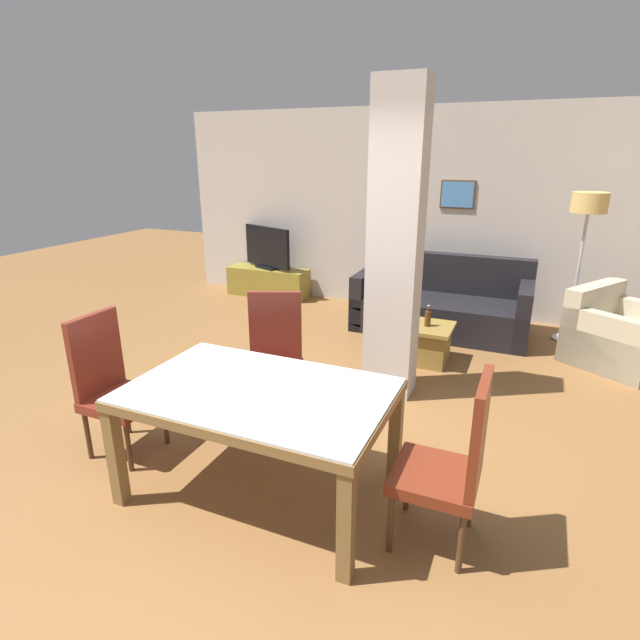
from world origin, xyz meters
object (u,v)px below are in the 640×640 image
object	(u,v)px
bottle	(428,318)
dining_chair_head_right	(453,461)
dining_chair_far_left	(275,354)
sofa	(441,307)
dining_chair_head_left	(112,382)
armchair	(617,337)
tv_stand	(268,282)
floor_lamp	(587,216)
coffee_table	(423,342)
tv_screen	(267,248)
dining_table	(259,409)

from	to	relation	value
bottle	dining_chair_head_right	bearing A→B (deg)	-75.33
dining_chair_far_left	sofa	distance (m)	2.84
dining_chair_head_left	armchair	world-z (taller)	dining_chair_head_left
tv_stand	floor_lamp	distance (m)	4.39
dining_chair_head_left	tv_stand	xyz separation A→B (m)	(-1.02, 4.15, -0.33)
coffee_table	tv_screen	world-z (taller)	tv_screen
dining_chair_head_left	sofa	size ratio (longest dim) A/B	0.51
armchair	bottle	size ratio (longest dim) A/B	5.47
bottle	tv_screen	bearing A→B (deg)	150.05
dining_chair_head_right	tv_screen	distance (m)	5.40
dining_table	dining_chair_head_right	bearing A→B (deg)	0.00
dining_chair_head_right	tv_stand	xyz separation A→B (m)	(-3.45, 4.15, -0.33)
sofa	armchair	size ratio (longest dim) A/B	1.68
dining_chair_far_left	dining_chair_head_right	world-z (taller)	same
floor_lamp	coffee_table	bearing A→B (deg)	-137.94
dining_chair_far_left	dining_chair_head_right	distance (m)	1.86
bottle	tv_stand	bearing A→B (deg)	150.05
tv_screen	floor_lamp	size ratio (longest dim) A/B	0.53
coffee_table	tv_screen	xyz separation A→B (m)	(-2.75, 1.59, 0.53)
sofa	armchair	xyz separation A→B (m)	(1.89, -0.31, -0.02)
bottle	floor_lamp	bearing A→B (deg)	43.03
sofa	coffee_table	distance (m)	1.08
dining_table	tv_screen	size ratio (longest dim) A/B	1.80
dining_chair_head_right	sofa	world-z (taller)	dining_chair_head_right
dining_table	tv_stand	size ratio (longest dim) A/B	1.29
tv_screen	floor_lamp	distance (m)	4.27
dining_chair_head_right	armchair	bearing A→B (deg)	-19.46
dining_table	floor_lamp	size ratio (longest dim) A/B	0.95
sofa	bottle	distance (m)	1.10
floor_lamp	tv_stand	bearing A→B (deg)	176.12
dining_chair_head_right	tv_screen	bearing A→B (deg)	39.76
dining_chair_head_right	coffee_table	size ratio (longest dim) A/B	1.76
dining_chair_far_left	tv_stand	distance (m)	3.72
sofa	tv_stand	xyz separation A→B (m)	(-2.74, 0.52, -0.09)
sofa	floor_lamp	size ratio (longest dim) A/B	1.21
dining_chair_far_left	tv_screen	distance (m)	3.71
tv_stand	floor_lamp	size ratio (longest dim) A/B	0.73
dining_chair_head_left	floor_lamp	bearing A→B (deg)	140.59
dining_chair_head_left	bottle	distance (m)	3.09
tv_stand	armchair	bearing A→B (deg)	-10.14
dining_chair_head_right	floor_lamp	world-z (taller)	floor_lamp
dining_chair_far_left	dining_chair_head_left	bearing A→B (deg)	25.74
coffee_table	tv_screen	size ratio (longest dim) A/B	0.66
dining_chair_far_left	floor_lamp	distance (m)	3.86
sofa	tv_screen	world-z (taller)	tv_screen
coffee_table	bottle	bearing A→B (deg)	-18.33
sofa	armchair	distance (m)	1.91
dining_chair_head_left	tv_stand	size ratio (longest dim) A/B	0.83
dining_table	dining_chair_far_left	world-z (taller)	dining_chair_far_left
tv_stand	sofa	bearing A→B (deg)	-10.78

